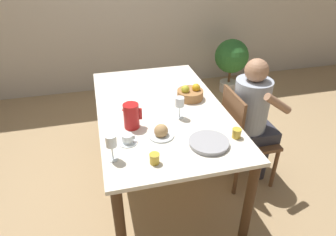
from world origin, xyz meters
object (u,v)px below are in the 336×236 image
(red_pitcher, at_px, (131,116))
(wine_glass_juice, at_px, (111,142))
(jam_jar_amber, at_px, (237,133))
(teacup_near_person, at_px, (128,139))
(wine_glass_water, at_px, (180,103))
(jam_jar_red, at_px, (154,158))
(person_seated, at_px, (254,112))
(potted_plant, at_px, (231,59))
(serving_tray, at_px, (209,143))
(bread_plate, at_px, (161,132))
(chair_person_side, at_px, (242,136))
(fruit_bowl, at_px, (190,93))

(red_pitcher, xyz_separation_m, wine_glass_juice, (-0.17, -0.35, 0.04))
(jam_jar_amber, bearing_deg, teacup_near_person, 170.86)
(wine_glass_water, height_order, jam_jar_red, wine_glass_water)
(person_seated, bearing_deg, teacup_near_person, -75.42)
(jam_jar_amber, height_order, potted_plant, jam_jar_amber)
(wine_glass_water, height_order, potted_plant, wine_glass_water)
(wine_glass_water, distance_m, serving_tray, 0.42)
(red_pitcher, xyz_separation_m, bread_plate, (0.18, -0.17, -0.06))
(chair_person_side, distance_m, bread_plate, 0.88)
(red_pitcher, height_order, bread_plate, red_pitcher)
(chair_person_side, xyz_separation_m, person_seated, (0.09, 0.03, 0.21))
(red_pitcher, height_order, wine_glass_juice, red_pitcher)
(jam_jar_amber, xyz_separation_m, fruit_bowl, (-0.13, 0.64, 0.01))
(wine_glass_water, relative_size, teacup_near_person, 1.36)
(jam_jar_red, distance_m, fruit_bowl, 0.91)
(jam_jar_red, height_order, fruit_bowl, fruit_bowl)
(teacup_near_person, distance_m, jam_jar_red, 0.29)
(chair_person_side, distance_m, red_pitcher, 1.04)
(person_seated, xyz_separation_m, jam_jar_amber, (-0.37, -0.41, 0.12))
(fruit_bowl, xyz_separation_m, potted_plant, (1.12, 1.52, -0.33))
(teacup_near_person, xyz_separation_m, potted_plant, (1.73, 2.05, -0.31))
(person_seated, bearing_deg, chair_person_side, -72.00)
(serving_tray, height_order, bread_plate, bread_plate)
(red_pitcher, relative_size, bread_plate, 1.05)
(wine_glass_water, distance_m, bread_plate, 0.31)
(person_seated, bearing_deg, wine_glass_juice, -70.10)
(chair_person_side, bearing_deg, bread_plate, -73.16)
(serving_tray, distance_m, jam_jar_amber, 0.22)
(person_seated, height_order, jam_jar_amber, person_seated)
(jam_jar_red, bearing_deg, potted_plant, 55.25)
(teacup_near_person, height_order, bread_plate, bread_plate)
(teacup_near_person, xyz_separation_m, bread_plate, (0.24, 0.02, 0.00))
(wine_glass_juice, bearing_deg, potted_plant, 50.07)
(fruit_bowl, bearing_deg, wine_glass_water, -122.05)
(person_seated, distance_m, red_pitcher, 1.07)
(red_pitcher, height_order, jam_jar_amber, red_pitcher)
(wine_glass_juice, height_order, potted_plant, wine_glass_juice)
(teacup_near_person, bearing_deg, bread_plate, 5.53)
(wine_glass_juice, distance_m, bread_plate, 0.41)
(red_pitcher, relative_size, fruit_bowl, 0.85)
(red_pitcher, height_order, serving_tray, red_pitcher)
(fruit_bowl, bearing_deg, chair_person_side, -32.42)
(chair_person_side, bearing_deg, wine_glass_water, -87.75)
(person_seated, height_order, serving_tray, person_seated)
(potted_plant, bearing_deg, wine_glass_juice, -129.93)
(red_pitcher, bearing_deg, teacup_near_person, -106.51)
(red_pitcher, distance_m, fruit_bowl, 0.65)
(person_seated, relative_size, bread_plate, 6.46)
(jam_jar_amber, bearing_deg, wine_glass_water, 131.11)
(wine_glass_juice, distance_m, jam_jar_amber, 0.87)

